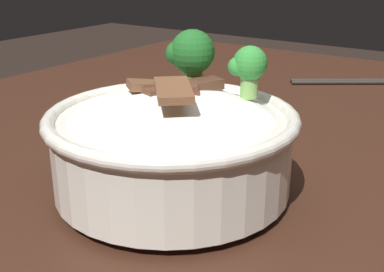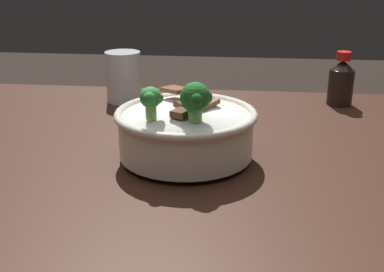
{
  "view_description": "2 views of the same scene",
  "coord_description": "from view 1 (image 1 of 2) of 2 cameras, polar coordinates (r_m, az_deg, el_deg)",
  "views": [
    {
      "loc": [
        -0.46,
        -0.21,
        1.01
      ],
      "look_at": [
        -0.09,
        0.04,
        0.84
      ],
      "focal_mm": 46.55,
      "sensor_mm": 36.0,
      "label": 1
    },
    {
      "loc": [
        0.57,
        0.12,
        1.1
      ],
      "look_at": [
        -0.17,
        0.04,
        0.82
      ],
      "focal_mm": 45.71,
      "sensor_mm": 36.0,
      "label": 2
    }
  ],
  "objects": [
    {
      "name": "rice_bowl",
      "position": [
        0.44,
        -2.19,
        -0.17
      ],
      "size": [
        0.22,
        0.22,
        0.14
      ],
      "color": "silver",
      "rests_on": "dining_table"
    },
    {
      "name": "dining_table",
      "position": [
        0.59,
        8.73,
        -10.85
      ],
      "size": [
        1.12,
        1.07,
        0.8
      ],
      "color": "#381E14",
      "rests_on": "ground"
    },
    {
      "name": "chopsticks_pair",
      "position": [
        0.88,
        18.72,
        5.94
      ],
      "size": [
        0.15,
        0.2,
        0.01
      ],
      "color": "#28231E",
      "rests_on": "dining_table"
    }
  ]
}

